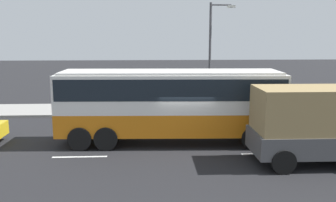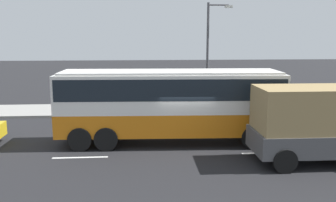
{
  "view_description": "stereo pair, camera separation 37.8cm",
  "coord_description": "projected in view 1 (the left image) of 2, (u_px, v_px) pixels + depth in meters",
  "views": [
    {
      "loc": [
        -1.66,
        -17.27,
        5.29
      ],
      "look_at": [
        -0.8,
        -0.02,
        2.17
      ],
      "focal_mm": 39.45,
      "sensor_mm": 36.0,
      "label": 1
    },
    {
      "loc": [
        -2.04,
        -17.24,
        5.29
      ],
      "look_at": [
        -0.8,
        -0.02,
        2.17
      ],
      "focal_mm": 39.45,
      "sensor_mm": 36.0,
      "label": 2
    }
  ],
  "objects": [
    {
      "name": "coach_bus",
      "position": [
        170.0,
        99.0,
        17.91
      ],
      "size": [
        10.9,
        2.97,
        3.57
      ],
      "rotation": [
        0.0,
        0.0,
        -0.03
      ],
      "color": "orange",
      "rests_on": "ground_plane"
    },
    {
      "name": "lane_centreline",
      "position": [
        176.0,
        155.0,
        16.37
      ],
      "size": [
        32.94,
        0.16,
        0.01
      ],
      "color": "white",
      "rests_on": "ground_plane"
    },
    {
      "name": "pedestrian_near_curb",
      "position": [
        100.0,
        95.0,
        26.08
      ],
      "size": [
        0.32,
        0.32,
        1.56
      ],
      "rotation": [
        0.0,
        0.0,
        6.23
      ],
      "color": "black",
      "rests_on": "sidewalk_curb"
    },
    {
      "name": "ground_plane",
      "position": [
        184.0,
        144.0,
        18.0
      ],
      "size": [
        120.0,
        120.0,
        0.0
      ],
      "primitive_type": "plane",
      "color": "black"
    },
    {
      "name": "sidewalk_curb",
      "position": [
        173.0,
        109.0,
        26.22
      ],
      "size": [
        80.0,
        4.0,
        0.15
      ],
      "primitive_type": "cube",
      "color": "gray",
      "rests_on": "ground_plane"
    },
    {
      "name": "street_lamp",
      "position": [
        212.0,
        51.0,
        23.96
      ],
      "size": [
        1.64,
        0.24,
        7.14
      ],
      "color": "#47474C",
      "rests_on": "sidewalk_curb"
    }
  ]
}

